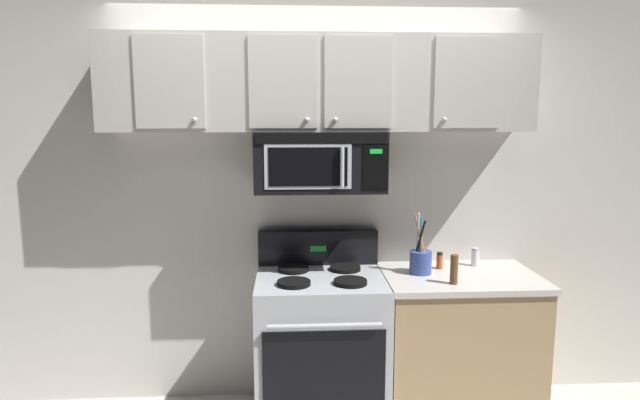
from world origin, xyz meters
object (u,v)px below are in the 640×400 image
at_px(salt_shaker, 475,257).
at_px(spice_jar, 440,261).
at_px(stove_range, 321,346).
at_px(over_range_microwave, 319,161).
at_px(utensil_crock_blue, 420,260).
at_px(pepper_mill, 454,269).

relative_size(salt_shaker, spice_jar, 1.09).
height_order(stove_range, salt_shaker, stove_range).
distance_m(over_range_microwave, utensil_crock_blue, 0.85).
bearing_deg(stove_range, spice_jar, 10.03).
bearing_deg(utensil_crock_blue, spice_jar, 32.99).
xyz_separation_m(over_range_microwave, utensil_crock_blue, (0.61, -0.08, -0.59)).
distance_m(pepper_mill, spice_jar, 0.31).
xyz_separation_m(stove_range, over_range_microwave, (-0.00, 0.12, 1.11)).
xyz_separation_m(stove_range, salt_shaker, (0.99, 0.19, 0.49)).
relative_size(over_range_microwave, salt_shaker, 6.63).
distance_m(stove_range, utensil_crock_blue, 0.80).
relative_size(pepper_mill, spice_jar, 1.62).
height_order(salt_shaker, pepper_mill, pepper_mill).
xyz_separation_m(utensil_crock_blue, spice_jar, (0.14, 0.09, -0.03)).
bearing_deg(utensil_crock_blue, pepper_mill, -57.03).
height_order(utensil_crock_blue, salt_shaker, utensil_crock_blue).
bearing_deg(salt_shaker, stove_range, -169.42).
relative_size(utensil_crock_blue, pepper_mill, 2.20).
bearing_deg(spice_jar, pepper_mill, -90.93).
relative_size(stove_range, utensil_crock_blue, 3.00).
bearing_deg(salt_shaker, over_range_microwave, -176.03).
xyz_separation_m(salt_shaker, spice_jar, (-0.24, -0.05, -0.00)).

